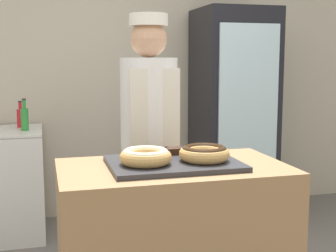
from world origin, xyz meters
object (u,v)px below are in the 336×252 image
(bottle_green, at_px, (25,118))
(donut_light_glaze, at_px, (146,156))
(serving_tray, at_px, (173,163))
(beverage_fridge, at_px, (233,115))
(brownie_back_right, at_px, (174,151))
(brownie_back_left, at_px, (155,152))
(baker_person, at_px, (149,144))
(donut_chocolate_glaze, at_px, (204,153))
(bottle_red, at_px, (21,117))

(bottle_green, bearing_deg, donut_light_glaze, -70.81)
(serving_tray, bearing_deg, beverage_fridge, 59.03)
(brownie_back_right, bearing_deg, beverage_fridge, 57.74)
(brownie_back_left, relative_size, baker_person, 0.05)
(donut_light_glaze, height_order, brownie_back_right, donut_light_glaze)
(donut_chocolate_glaze, distance_m, brownie_back_left, 0.28)
(bottle_red, bearing_deg, donut_light_glaze, -71.47)
(serving_tray, xyz_separation_m, baker_person, (0.03, 0.66, -0.02))
(serving_tray, relative_size, brownie_back_right, 7.51)
(serving_tray, distance_m, brownie_back_right, 0.18)
(brownie_back_left, height_order, beverage_fridge, beverage_fridge)
(bottle_red, bearing_deg, brownie_back_right, -63.87)
(serving_tray, distance_m, baker_person, 0.66)
(baker_person, bearing_deg, bottle_green, 127.04)
(baker_person, bearing_deg, brownie_back_right, -87.60)
(donut_light_glaze, relative_size, beverage_fridge, 0.13)
(bottle_green, bearing_deg, baker_person, -52.96)
(donut_chocolate_glaze, bearing_deg, brownie_back_left, 134.07)
(brownie_back_right, relative_size, bottle_green, 0.33)
(serving_tray, height_order, bottle_green, bottle_green)
(donut_light_glaze, bearing_deg, baker_person, 75.83)
(donut_light_glaze, relative_size, baker_person, 0.14)
(bottle_green, bearing_deg, brownie_back_left, -65.48)
(baker_person, relative_size, bottle_green, 6.74)
(bottle_red, height_order, bottle_green, bottle_green)
(donut_chocolate_glaze, xyz_separation_m, brownie_back_right, (-0.09, 0.20, -0.02))
(donut_chocolate_glaze, xyz_separation_m, bottle_green, (-0.89, 1.72, -0.01))
(beverage_fridge, bearing_deg, bottle_red, 176.13)
(donut_light_glaze, distance_m, beverage_fridge, 2.13)
(serving_tray, distance_m, beverage_fridge, 2.03)
(serving_tray, xyz_separation_m, brownie_back_left, (-0.05, 0.17, 0.03))
(serving_tray, distance_m, donut_chocolate_glaze, 0.16)
(brownie_back_left, distance_m, bottle_green, 1.67)
(baker_person, bearing_deg, serving_tray, -92.65)
(beverage_fridge, bearing_deg, donut_light_glaze, -123.81)
(serving_tray, height_order, brownie_back_left, brownie_back_left)
(donut_light_glaze, bearing_deg, donut_chocolate_glaze, 0.00)
(bottle_green, bearing_deg, brownie_back_right, -62.37)
(serving_tray, relative_size, bottle_green, 2.47)
(donut_light_glaze, xyz_separation_m, beverage_fridge, (1.19, 1.77, -0.05))
(donut_light_glaze, height_order, donut_chocolate_glaze, same)
(baker_person, bearing_deg, donut_chocolate_glaze, -80.64)
(serving_tray, height_order, beverage_fridge, beverage_fridge)
(serving_tray, height_order, donut_light_glaze, donut_light_glaze)
(brownie_back_left, bearing_deg, serving_tray, -72.94)
(serving_tray, xyz_separation_m, beverage_fridge, (1.04, 1.74, 0.01))
(donut_light_glaze, height_order, bottle_red, bottle_red)
(brownie_back_right, relative_size, bottle_red, 0.38)
(brownie_back_left, relative_size, bottle_green, 0.33)
(brownie_back_left, relative_size, beverage_fridge, 0.04)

